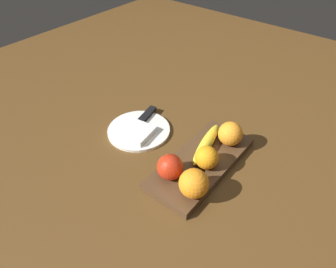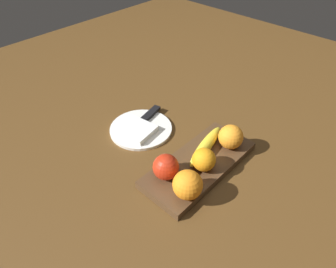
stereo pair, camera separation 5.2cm
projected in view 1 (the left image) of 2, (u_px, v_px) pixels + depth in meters
name	position (u px, v px, depth m)	size (l,w,h in m)	color
ground_plane	(190.00, 173.00, 0.85)	(2.40, 2.40, 0.00)	#553718
fruit_tray	(201.00, 162.00, 0.86)	(0.35, 0.15, 0.02)	#4F3520
apple	(170.00, 167.00, 0.78)	(0.07, 0.07, 0.07)	red
banana	(206.00, 144.00, 0.88)	(0.19, 0.03, 0.03)	yellow
orange_near_apple	(207.00, 158.00, 0.81)	(0.06, 0.06, 0.06)	orange
orange_near_banana	(230.00, 134.00, 0.88)	(0.07, 0.07, 0.07)	orange
orange_center	(194.00, 183.00, 0.74)	(0.08, 0.08, 0.08)	orange
dinner_plate	(139.00, 130.00, 0.98)	(0.20, 0.20, 0.01)	white
folded_napkin	(133.00, 131.00, 0.96)	(0.09, 0.12, 0.02)	white
knife	(145.00, 117.00, 1.02)	(0.18, 0.06, 0.01)	silver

